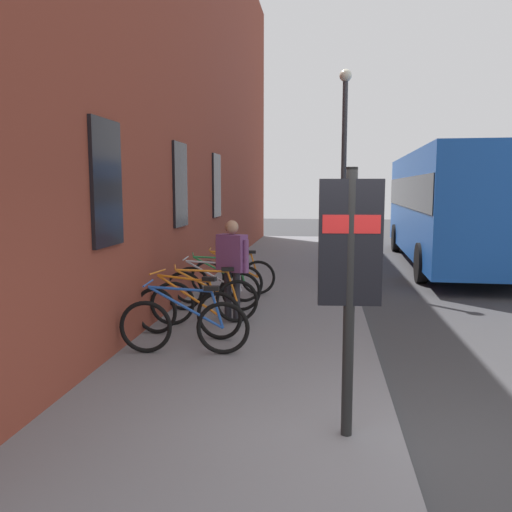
{
  "coord_description": "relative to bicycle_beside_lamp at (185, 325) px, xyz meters",
  "views": [
    {
      "loc": [
        -4.5,
        0.75,
        2.34
      ],
      "look_at": [
        3.4,
        1.75,
        1.32
      ],
      "focal_mm": 37.37,
      "sensor_mm": 36.0,
      "label": 1
    }
  ],
  "objects": [
    {
      "name": "bicycle_by_door",
      "position": [
        1.59,
        0.07,
        0.0
      ],
      "size": [
        0.65,
        1.71,
        0.97
      ],
      "color": "black",
      "rests_on": "sidewalk_pavement"
    },
    {
      "name": "bicycle_under_window",
      "position": [
        3.21,
        0.18,
        0.0
      ],
      "size": [
        0.62,
        1.72,
        0.97
      ],
      "color": "black",
      "rests_on": "sidewalk_pavement"
    },
    {
      "name": "ground",
      "position": [
        3.71,
        -3.57,
        -0.51
      ],
      "size": [
        60.0,
        60.0,
        0.0
      ],
      "primitive_type": "plane",
      "color": "#38383A"
    },
    {
      "name": "sidewalk_pavement",
      "position": [
        5.71,
        -0.82,
        -0.45
      ],
      "size": [
        24.0,
        3.5,
        0.12
      ],
      "primitive_type": "cube",
      "color": "slate",
      "rests_on": "ground"
    },
    {
      "name": "bicycle_far_end",
      "position": [
        2.53,
        0.15,
        0.0
      ],
      "size": [
        0.48,
        1.77,
        0.97
      ],
      "color": "black",
      "rests_on": "sidewalk_pavement"
    },
    {
      "name": "transit_info_sign",
      "position": [
        -2.14,
        -2.06,
        1.21
      ],
      "size": [
        0.12,
        0.55,
        2.4
      ],
      "color": "black",
      "rests_on": "sidewalk_pavement"
    },
    {
      "name": "city_bus",
      "position": [
        9.95,
        -5.57,
        1.41
      ],
      "size": [
        10.59,
        2.94,
        3.35
      ],
      "color": "#1951B2",
      "rests_on": "ground"
    },
    {
      "name": "station_facade",
      "position": [
        6.7,
        1.23,
        4.45
      ],
      "size": [
        22.0,
        0.65,
        9.94
      ],
      "color": "brown",
      "rests_on": "ground"
    },
    {
      "name": "pedestrian_near_bus",
      "position": [
        1.94,
        -0.31,
        0.64
      ],
      "size": [
        0.41,
        0.6,
        1.69
      ],
      "color": "#26262D",
      "rests_on": "sidewalk_pavement"
    },
    {
      "name": "bicycle_beside_lamp",
      "position": [
        0.0,
        0.0,
        0.0
      ],
      "size": [
        0.48,
        1.77,
        0.97
      ],
      "color": "black",
      "rests_on": "sidewalk_pavement"
    },
    {
      "name": "street_lamp",
      "position": [
        5.81,
        -2.27,
        2.53
      ],
      "size": [
        0.28,
        0.28,
        4.88
      ],
      "color": "#333338",
      "rests_on": "sidewalk_pavement"
    },
    {
      "name": "bicycle_leaning_wall",
      "position": [
        0.81,
        0.18,
        0.0
      ],
      "size": [
        0.53,
        1.75,
        0.97
      ],
      "color": "black",
      "rests_on": "sidewalk_pavement"
    },
    {
      "name": "bicycle_nearest_sign",
      "position": [
        4.03,
        0.02,
        0.0
      ],
      "size": [
        0.48,
        1.76,
        0.97
      ],
      "color": "black",
      "rests_on": "sidewalk_pavement"
    }
  ]
}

